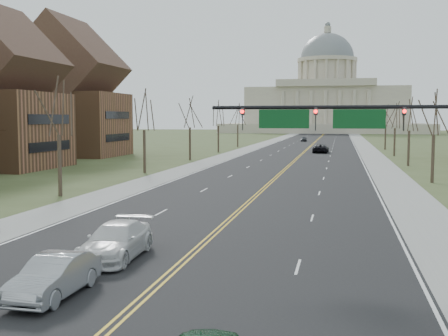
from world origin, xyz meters
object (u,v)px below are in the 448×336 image
at_px(car_sb_inner_lead, 54,276).
at_px(car_far_nb, 321,148).
at_px(car_sb_inner_second, 116,241).
at_px(car_far_sb, 304,139).
at_px(signal_mast, 358,129).

distance_m(car_sb_inner_lead, car_far_nb, 86.79).
relative_size(car_sb_inner_second, car_far_sb, 1.40).
xyz_separation_m(car_sb_inner_lead, car_far_nb, (6.23, 86.56, 0.06)).
height_order(signal_mast, car_far_nb, signal_mast).
height_order(signal_mast, car_far_sb, signal_mast).
xyz_separation_m(car_sb_inner_lead, car_far_sb, (-0.11, 137.14, -0.07)).
bearing_deg(car_far_nb, car_sb_inner_second, 87.94).
relative_size(car_sb_inner_lead, car_sb_inner_second, 0.82).
xyz_separation_m(signal_mast, car_sb_inner_lead, (-10.55, -9.25, -5.02)).
height_order(car_sb_inner_lead, car_sb_inner_second, car_sb_inner_second).
height_order(car_sb_inner_second, car_far_nb, car_far_nb).
bearing_deg(car_far_sb, car_sb_inner_lead, -92.36).
bearing_deg(car_sb_inner_second, car_sb_inner_lead, -91.75).
distance_m(car_sb_inner_second, car_far_nb, 81.27).
relative_size(car_sb_inner_second, car_far_nb, 0.95).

